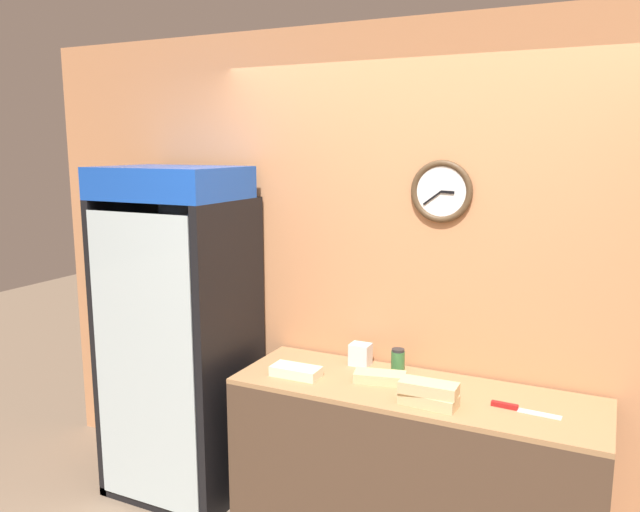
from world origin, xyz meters
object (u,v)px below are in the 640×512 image
beverage_cooler (184,316)px  chefs_knife (516,408)px  sandwich_flat_left (296,371)px  sandwich_stack_bottom (428,399)px  napkin_dispenser (360,354)px  sandwich_stack_middle (429,388)px  condiment_jar (398,361)px  sandwich_flat_right (380,377)px

beverage_cooler → chefs_knife: 1.93m
sandwich_flat_left → chefs_knife: 1.11m
sandwich_stack_bottom → napkin_dispenser: (-0.49, 0.36, 0.03)m
sandwich_stack_middle → napkin_dispenser: size_ratio=2.24×
beverage_cooler → napkin_dispenser: (1.06, 0.18, -0.13)m
sandwich_stack_bottom → sandwich_flat_left: sandwich_stack_bottom is taller
condiment_jar → napkin_dispenser: 0.22m
chefs_knife → sandwich_stack_bottom: bearing=-161.5°
beverage_cooler → napkin_dispenser: size_ratio=16.20×
beverage_cooler → chefs_knife: (1.92, -0.06, -0.19)m
sandwich_flat_right → condiment_jar: bearing=78.8°
sandwich_stack_middle → sandwich_flat_left: sandwich_stack_middle is taller
sandwich_flat_left → condiment_jar: condiment_jar is taller
sandwich_flat_right → sandwich_stack_bottom: bearing=-29.9°
beverage_cooler → sandwich_flat_right: 1.25m
sandwich_stack_bottom → sandwich_flat_left: 0.73m
sandwich_flat_left → sandwich_flat_right: 0.44m
sandwich_stack_bottom → sandwich_flat_right: (-0.30, 0.18, -0.00)m
condiment_jar → napkin_dispenser: condiment_jar is taller
sandwich_stack_middle → napkin_dispenser: napkin_dispenser is taller
beverage_cooler → sandwich_flat_right: size_ratio=6.92×
beverage_cooler → sandwich_flat_left: beverage_cooler is taller
chefs_knife → condiment_jar: condiment_jar is taller
beverage_cooler → condiment_jar: beverage_cooler is taller
chefs_knife → condiment_jar: 0.69m
chefs_knife → napkin_dispenser: bearing=164.5°
condiment_jar → napkin_dispenser: (-0.22, 0.01, -0.00)m
sandwich_flat_right → napkin_dispenser: 0.27m
beverage_cooler → napkin_dispenser: 1.08m
sandwich_stack_bottom → napkin_dispenser: napkin_dispenser is taller
beverage_cooler → sandwich_flat_left: size_ratio=7.50×
beverage_cooler → sandwich_stack_middle: size_ratio=7.23×
chefs_knife → sandwich_flat_right: bearing=175.8°
chefs_knife → napkin_dispenser: size_ratio=2.59×
beverage_cooler → napkin_dispenser: bearing=9.6°
sandwich_stack_bottom → condiment_jar: (-0.27, 0.35, 0.03)m
condiment_jar → sandwich_stack_bottom: bearing=-52.6°
sandwich_flat_left → sandwich_flat_right: sandwich_flat_left is taller
sandwich_flat_left → sandwich_flat_right: size_ratio=0.92×
sandwich_stack_middle → sandwich_flat_left: size_ratio=1.04×
sandwich_stack_bottom → napkin_dispenser: size_ratio=2.29×
sandwich_flat_left → condiment_jar: 0.54m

